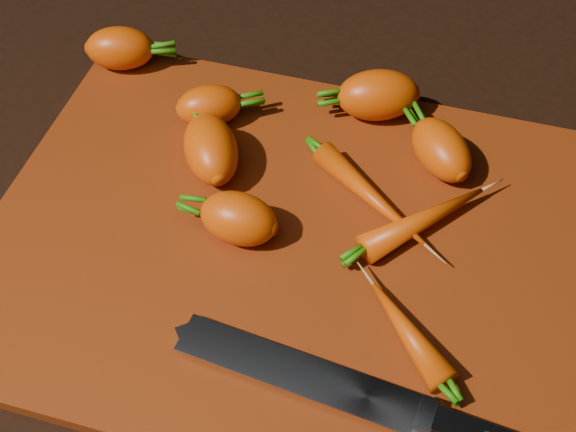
# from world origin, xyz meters

# --- Properties ---
(ground) EXTENTS (2.00, 2.00, 0.01)m
(ground) POSITION_xyz_m (0.00, 0.00, -0.01)
(ground) COLOR black
(cutting_board) EXTENTS (0.50, 0.40, 0.01)m
(cutting_board) POSITION_xyz_m (0.00, 0.00, 0.01)
(cutting_board) COLOR maroon
(cutting_board) RESTS_ON ground
(carrot_0) EXTENTS (0.08, 0.06, 0.04)m
(carrot_0) POSITION_xyz_m (-0.22, 0.17, 0.03)
(carrot_0) COLOR #CA4409
(carrot_0) RESTS_ON cutting_board
(carrot_1) EXTENTS (0.07, 0.05, 0.04)m
(carrot_1) POSITION_xyz_m (-0.04, -0.01, 0.03)
(carrot_1) COLOR #CA4409
(carrot_1) RESTS_ON cutting_board
(carrot_2) EXTENTS (0.08, 0.09, 0.05)m
(carrot_2) POSITION_xyz_m (-0.09, 0.06, 0.04)
(carrot_2) COLOR #CA4409
(carrot_2) RESTS_ON cutting_board
(carrot_3) EXTENTS (0.09, 0.07, 0.05)m
(carrot_3) POSITION_xyz_m (0.04, 0.17, 0.04)
(carrot_3) COLOR #CA4409
(carrot_3) RESTS_ON cutting_board
(carrot_4) EXTENTS (0.07, 0.06, 0.04)m
(carrot_4) POSITION_xyz_m (-0.11, 0.12, 0.03)
(carrot_4) COLOR #CA4409
(carrot_4) RESTS_ON cutting_board
(carrot_5) EXTENTS (0.08, 0.08, 0.04)m
(carrot_5) POSITION_xyz_m (0.11, 0.12, 0.03)
(carrot_5) COLOR #CA4409
(carrot_5) RESTS_ON cutting_board
(carrot_6) EXTENTS (0.10, 0.11, 0.03)m
(carrot_6) POSITION_xyz_m (0.11, 0.04, 0.02)
(carrot_6) COLOR #CA4409
(carrot_6) RESTS_ON cutting_board
(carrot_7) EXTENTS (0.12, 0.10, 0.02)m
(carrot_7) POSITION_xyz_m (0.06, 0.06, 0.02)
(carrot_7) COLOR #CA4409
(carrot_7) RESTS_ON cutting_board
(carrot_8) EXTENTS (0.08, 0.09, 0.03)m
(carrot_8) POSITION_xyz_m (0.12, -0.07, 0.02)
(carrot_8) COLOR #CA4409
(carrot_8) RESTS_ON cutting_board
(knife) EXTENTS (0.30, 0.06, 0.02)m
(knife) POSITION_xyz_m (0.06, -0.12, 0.02)
(knife) COLOR gray
(knife) RESTS_ON cutting_board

